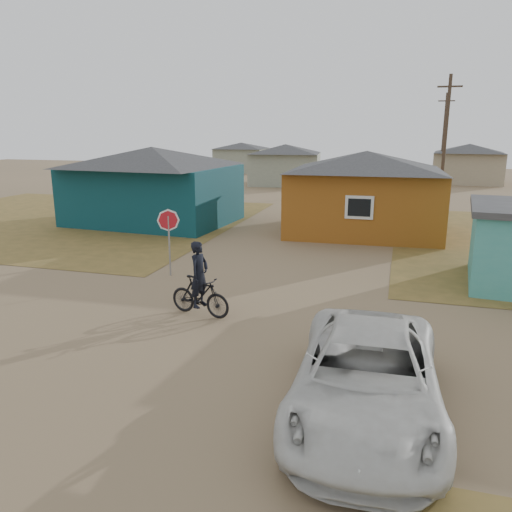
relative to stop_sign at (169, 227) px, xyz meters
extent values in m
plane|color=#856C4D|center=(3.27, -4.49, -1.71)|extent=(120.00, 120.00, 0.00)
cube|color=olive|center=(-10.73, 8.51, -1.70)|extent=(20.00, 18.00, 0.00)
cube|color=#0A333A|center=(-5.23, 9.01, -0.21)|extent=(8.40, 6.54, 3.00)
pyramid|color=#313234|center=(-5.23, 9.01, 1.79)|extent=(8.93, 7.08, 1.00)
cube|color=#905016|center=(5.77, 9.51, -0.21)|extent=(7.21, 6.24, 3.00)
pyramid|color=#313234|center=(5.77, 9.51, 1.74)|extent=(7.72, 6.76, 0.90)
cube|color=silver|center=(5.77, 6.48, -0.06)|extent=(1.20, 0.06, 1.00)
cube|color=black|center=(5.77, 6.45, -0.06)|extent=(0.95, 0.04, 0.75)
cube|color=gray|center=(-2.73, 29.51, -0.31)|extent=(6.49, 5.60, 2.80)
pyramid|color=#313234|center=(-2.73, 29.51, 1.49)|extent=(7.04, 6.15, 0.80)
cube|color=gray|center=(13.27, 35.51, -0.31)|extent=(6.41, 5.50, 2.80)
pyramid|color=#313234|center=(13.27, 35.51, 1.49)|extent=(6.95, 6.05, 0.80)
cube|color=gray|center=(-10.73, 41.51, -0.36)|extent=(5.75, 5.28, 2.70)
pyramid|color=#313234|center=(-10.73, 41.51, 1.34)|extent=(6.28, 5.81, 0.70)
cylinder|color=#423327|center=(9.77, 17.51, 2.29)|extent=(0.20, 0.20, 8.00)
cube|color=#423327|center=(9.77, 17.51, 5.59)|extent=(1.40, 0.10, 0.10)
cylinder|color=#423327|center=(10.77, 33.51, 2.29)|extent=(0.20, 0.20, 8.00)
cube|color=#423327|center=(10.77, 33.51, 5.59)|extent=(1.40, 0.10, 0.10)
cylinder|color=gray|center=(0.00, 0.00, -0.67)|extent=(0.06, 0.06, 2.07)
imported|color=black|center=(2.43, -3.23, -1.16)|extent=(1.87, 0.86, 1.08)
imported|color=black|center=(2.43, -3.23, -0.56)|extent=(0.55, 0.72, 1.78)
imported|color=silver|center=(7.06, -6.96, -0.96)|extent=(2.62, 5.42, 1.49)
camera|label=1|loc=(7.40, -14.99, 3.17)|focal=35.00mm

